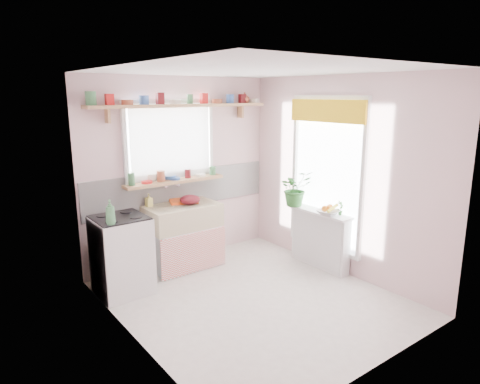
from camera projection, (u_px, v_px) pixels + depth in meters
room at (252, 164)px, 5.60m from camera, size 3.20×3.20×3.20m
sink_unit at (183, 236)px, 5.67m from camera, size 0.95×0.65×1.11m
cooker at (122, 255)px, 4.92m from camera, size 0.58×0.58×0.93m
radiator_ledge at (320, 238)px, 5.68m from camera, size 0.22×0.95×0.78m
windowsill at (175, 181)px, 5.66m from camera, size 1.40×0.22×0.04m
pine_shelf at (183, 106)px, 5.52m from camera, size 2.52×0.24×0.04m
shelf_crockery at (180, 100)px, 5.47m from camera, size 2.47×0.11×0.12m
sill_crockery at (173, 176)px, 5.63m from camera, size 1.35×0.11×0.12m
dish_tray at (184, 201)px, 5.72m from camera, size 0.43×0.38×0.04m
colander at (190, 200)px, 5.61m from camera, size 0.35×0.35×0.12m
jade_plant at (295, 188)px, 5.80m from camera, size 0.50×0.45×0.48m
fruit_bowl at (328, 213)px, 5.38m from camera, size 0.31×0.31×0.06m
herb_pot at (340, 208)px, 5.37m from camera, size 0.11×0.09×0.19m
soap_bottle_sink at (149, 200)px, 5.50m from camera, size 0.08×0.09×0.17m
sill_cup at (151, 178)px, 5.51m from camera, size 0.16×0.16×0.10m
sill_bowl at (169, 177)px, 5.66m from camera, size 0.21×0.21×0.06m
shelf_vase at (245, 98)px, 6.12m from camera, size 0.15×0.15×0.15m
cooker_bottle at (110, 212)px, 4.51m from camera, size 0.14×0.14×0.27m
fruit at (328, 208)px, 5.37m from camera, size 0.20×0.14×0.10m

